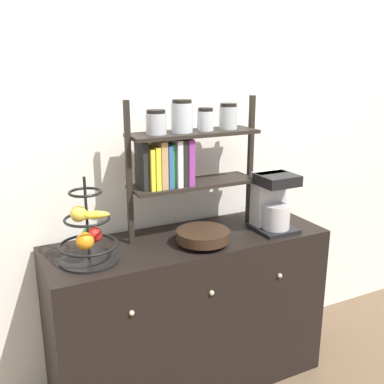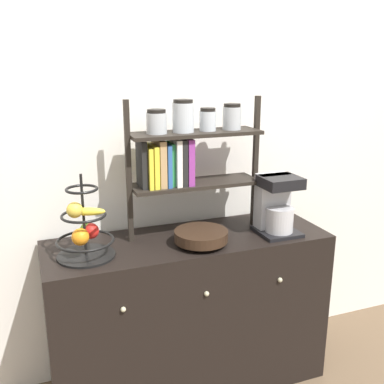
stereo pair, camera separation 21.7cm
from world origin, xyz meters
name	(u,v)px [view 1 (the left image)]	position (x,y,z in m)	size (l,w,h in m)	color
wall_back	(165,136)	(0.00, 0.51, 1.30)	(7.00, 0.05, 2.60)	silver
sideboard	(189,312)	(0.00, 0.23, 0.41)	(1.41, 0.49, 0.83)	black
coffee_maker	(272,202)	(0.45, 0.16, 0.98)	(0.20, 0.21, 0.30)	black
fruit_stand	(88,235)	(-0.51, 0.19, 0.95)	(0.26, 0.26, 0.38)	black
wooden_bowl	(203,236)	(0.03, 0.14, 0.87)	(0.26, 0.26, 0.07)	black
shelf_hutch	(181,151)	(-0.01, 0.30, 1.26)	(0.69, 0.20, 0.68)	black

